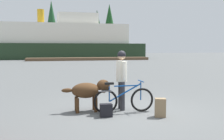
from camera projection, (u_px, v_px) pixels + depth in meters
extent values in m
plane|color=#595B5B|center=(128.00, 111.00, 7.44)|extent=(160.00, 160.00, 0.00)
torus|color=black|center=(142.00, 100.00, 7.35)|extent=(0.68, 0.06, 0.68)
torus|color=black|center=(106.00, 102.00, 7.10)|extent=(0.68, 0.06, 0.68)
cube|color=navy|center=(126.00, 86.00, 7.20)|extent=(0.68, 0.03, 0.03)
cube|color=navy|center=(125.00, 92.00, 7.21)|extent=(0.91, 0.03, 0.49)
cylinder|color=navy|center=(109.00, 94.00, 7.10)|extent=(0.03, 0.03, 0.42)
cylinder|color=navy|center=(141.00, 91.00, 7.31)|extent=(0.03, 0.03, 0.52)
cube|color=black|center=(109.00, 83.00, 7.08)|extent=(0.24, 0.10, 0.06)
cylinder|color=navy|center=(141.00, 81.00, 7.29)|extent=(0.03, 0.44, 0.03)
cube|color=slate|center=(105.00, 91.00, 7.07)|extent=(0.36, 0.14, 0.02)
cylinder|color=#333338|center=(121.00, 95.00, 7.70)|extent=(0.14, 0.14, 0.84)
cylinder|color=#333338|center=(123.00, 96.00, 7.49)|extent=(0.14, 0.14, 0.84)
cylinder|color=silver|center=(122.00, 71.00, 7.53)|extent=(0.32, 0.32, 0.59)
cylinder|color=silver|center=(120.00, 69.00, 7.74)|extent=(0.09, 0.09, 0.52)
cylinder|color=silver|center=(124.00, 71.00, 7.32)|extent=(0.09, 0.09, 0.52)
sphere|color=tan|center=(122.00, 56.00, 7.50)|extent=(0.23, 0.23, 0.23)
sphere|color=black|center=(122.00, 55.00, 7.49)|extent=(0.24, 0.24, 0.24)
ellipsoid|color=#472D19|center=(86.00, 90.00, 7.34)|extent=(0.81, 0.51, 0.43)
sphere|color=#472D19|center=(103.00, 86.00, 7.45)|extent=(0.38, 0.38, 0.38)
ellipsoid|color=#472D19|center=(67.00, 90.00, 7.22)|extent=(0.32, 0.12, 0.12)
cylinder|color=#472D19|center=(94.00, 103.00, 7.57)|extent=(0.10, 0.10, 0.42)
cylinder|color=#472D19|center=(96.00, 105.00, 7.30)|extent=(0.10, 0.10, 0.42)
cylinder|color=#472D19|center=(76.00, 104.00, 7.45)|extent=(0.10, 0.10, 0.42)
cylinder|color=#472D19|center=(77.00, 106.00, 7.18)|extent=(0.10, 0.10, 0.42)
cube|color=#8C7251|center=(160.00, 108.00, 6.79)|extent=(0.33, 0.28, 0.49)
cube|color=black|center=(106.00, 110.00, 6.80)|extent=(0.33, 0.19, 0.35)
cube|color=brown|center=(89.00, 59.00, 37.76)|extent=(17.65, 2.14, 0.40)
cube|color=#1E331E|center=(61.00, 51.00, 43.87)|extent=(27.18, 8.26, 2.51)
cube|color=silver|center=(61.00, 34.00, 43.62)|extent=(21.75, 6.94, 3.20)
cube|color=silver|center=(77.00, 20.00, 44.04)|extent=(6.52, 4.96, 1.80)
cylinder|color=#BF8C19|center=(41.00, 17.00, 42.61)|extent=(1.10, 1.10, 2.40)
ellipsoid|color=silver|center=(71.00, 55.00, 46.75)|extent=(6.21, 1.74, 0.90)
cylinder|color=#B2B2B7|center=(71.00, 32.00, 46.40)|extent=(0.14, 0.14, 7.31)
cylinder|color=#B2B2B7|center=(66.00, 46.00, 46.39)|extent=(2.79, 0.10, 0.10)
cylinder|color=#4C331E|center=(52.00, 51.00, 55.15)|extent=(0.31, 0.31, 2.28)
cone|color=#1E4C28|center=(52.00, 23.00, 54.65)|extent=(3.31, 3.31, 9.48)
cylinder|color=#4C331E|center=(109.00, 49.00, 57.45)|extent=(0.46, 0.46, 3.20)
cone|color=#19471E|center=(109.00, 23.00, 56.96)|extent=(3.31, 3.31, 8.21)
cylinder|color=#4C331E|center=(97.00, 49.00, 64.51)|extent=(0.30, 0.30, 2.94)
cone|color=#143819|center=(97.00, 27.00, 64.03)|extent=(3.29, 3.29, 8.23)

